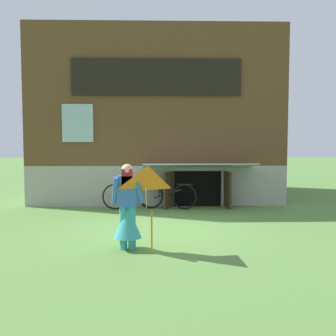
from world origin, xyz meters
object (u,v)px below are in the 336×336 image
person (128,214)px  kite (148,186)px  bicycle_black (167,196)px  bicycle_red (133,196)px

person → kite: 0.84m
kite → bicycle_black: kite is taller
kite → bicycle_black: (0.48, 4.79, -0.87)m
person → bicycle_red: person is taller
bicycle_black → bicycle_red: bearing=-165.7°
bicycle_red → person: bearing=-96.8°
bicycle_black → bicycle_red: size_ratio=0.96×
person → kite: bearing=-74.8°
person → kite: size_ratio=1.05×
person → bicycle_red: bearing=67.1°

